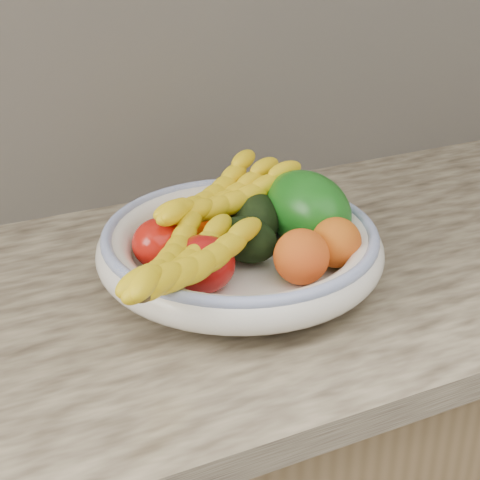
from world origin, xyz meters
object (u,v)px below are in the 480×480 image
at_px(fruit_bowl, 240,247).
at_px(banana_bunch_front, 183,267).
at_px(banana_bunch_back, 223,202).
at_px(green_mango, 306,209).

xyz_separation_m(fruit_bowl, banana_bunch_front, (-0.11, -0.08, 0.03)).
xyz_separation_m(banana_bunch_back, banana_bunch_front, (-0.12, -0.14, -0.01)).
distance_m(green_mango, banana_bunch_front, 0.24).
bearing_deg(banana_bunch_front, fruit_bowl, -7.51).
distance_m(banana_bunch_back, banana_bunch_front, 0.19).
bearing_deg(fruit_bowl, green_mango, 9.65).
bearing_deg(green_mango, banana_bunch_front, -168.90).
bearing_deg(fruit_bowl, banana_bunch_back, 86.26).
distance_m(green_mango, banana_bunch_back, 0.12).
distance_m(fruit_bowl, banana_bunch_front, 0.14).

